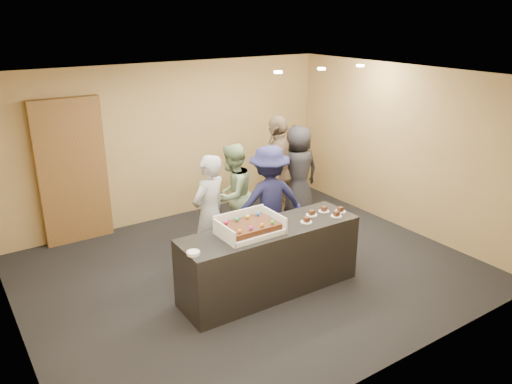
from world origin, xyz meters
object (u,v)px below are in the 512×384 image
Objects in this scene: serving_counter at (270,260)px; person_sage_man at (233,195)px; cake_box at (249,229)px; plate_stack at (193,253)px; person_dark_suit at (298,172)px; storage_cabinet at (72,172)px; person_server_grey at (209,213)px; sheet_cake at (250,226)px; person_navy_man at (269,201)px; person_brown_extra at (278,172)px.

person_sage_man is (0.36, 1.51, 0.36)m from serving_counter.
cake_box reaches higher than plate_stack.
cake_box is 2.86m from person_dark_suit.
person_dark_suit is (2.21, 1.82, -0.12)m from cake_box.
storage_cabinet is (-1.63, 3.00, 0.69)m from serving_counter.
storage_cabinet is at bearing -64.17° from person_sage_man.
person_server_grey is at bearing 9.76° from person_sage_man.
sheet_cake reaches higher than serving_counter.
storage_cabinet is at bearing -28.58° from person_navy_man.
sheet_cake is (1.32, -3.00, -0.14)m from storage_cabinet.
storage_cabinet is at bearing 114.07° from cake_box.
person_sage_man reaches higher than serving_counter.
person_brown_extra is at bearing -119.53° from person_navy_man.
person_navy_man is 1.57m from person_dark_suit.
serving_counter is 1.43× the size of person_server_grey.
storage_cabinet is at bearing -74.34° from person_brown_extra.
serving_counter is 0.63m from sheet_cake.
person_brown_extra is at bearing 161.64° from person_sage_man.
plate_stack is 0.09× the size of person_server_grey.
person_navy_man is 1.01× the size of person_dark_suit.
storage_cabinet is 3.51× the size of sheet_cake.
sheet_cake is 0.85m from plate_stack.
person_navy_man is at bearing 44.61° from sheet_cake.
person_navy_man reaches higher than person_dark_suit.
person_server_grey is 0.87× the size of person_brown_extra.
storage_cabinet is 15.15× the size of plate_stack.
cake_box is 1.31m from person_navy_man.
person_sage_man reaches higher than sheet_cake.
person_sage_man is 1.00m from person_brown_extra.
sheet_cake is at bearing -66.14° from storage_cabinet.
person_dark_suit is (1.27, 0.92, -0.01)m from person_navy_man.
person_sage_man reaches higher than cake_box.
person_brown_extra is (0.69, 0.73, 0.12)m from person_navy_man.
person_dark_suit is at bearing 179.80° from person_server_grey.
storage_cabinet is 1.41× the size of person_sage_man.
sheet_cake is at bearing 7.98° from plate_stack.
person_server_grey is (-0.34, 0.98, 0.39)m from serving_counter.
serving_counter is at bearing 1.28° from person_brown_extra.
person_navy_man is (0.94, 0.90, -0.11)m from cake_box.
serving_counter is 0.58m from cake_box.
person_navy_man is (0.64, 0.93, 0.39)m from serving_counter.
storage_cabinet is 1.36× the size of person_server_grey.
plate_stack is 3.05m from person_brown_extra.
person_server_grey reaches higher than person_sage_man.
storage_cabinet is 3.08m from person_navy_man.
storage_cabinet is 3.73m from person_dark_suit.
person_server_grey reaches higher than serving_counter.
person_navy_man is at bearing 56.50° from serving_counter.
storage_cabinet reaches higher than person_dark_suit.
person_dark_suit is (0.58, 0.18, -0.13)m from person_brown_extra.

